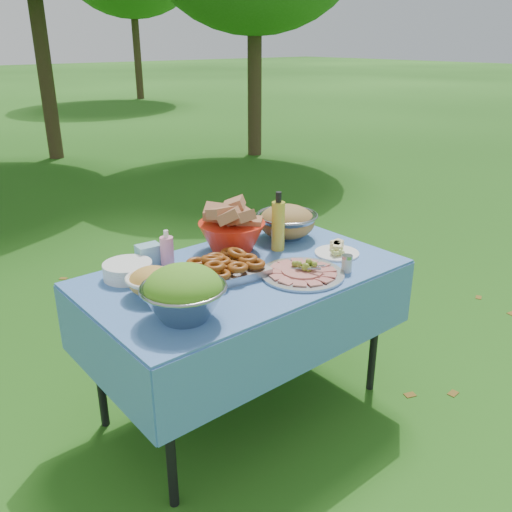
{
  "coord_description": "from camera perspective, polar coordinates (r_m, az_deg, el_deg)",
  "views": [
    {
      "loc": [
        -1.43,
        -1.82,
        1.77
      ],
      "look_at": [
        0.08,
        0.0,
        0.82
      ],
      "focal_mm": 38.0,
      "sensor_mm": 36.0,
      "label": 1
    }
  ],
  "objects": [
    {
      "name": "pasta_bowl_steel",
      "position": [
        2.95,
        3.26,
        3.7
      ],
      "size": [
        0.42,
        0.42,
        0.18
      ],
      "primitive_type": null,
      "rotation": [
        0.0,
        0.0,
        0.33
      ],
      "color": "#96999E",
      "rests_on": "picnic_table"
    },
    {
      "name": "charcuterie_platter",
      "position": [
        2.48,
        4.91,
        -1.11
      ],
      "size": [
        0.47,
        0.47,
        0.09
      ],
      "primitive_type": "cylinder",
      "rotation": [
        0.0,
        0.0,
        -0.26
      ],
      "color": "#A6A9AE",
      "rests_on": "picnic_table"
    },
    {
      "name": "wipes_box",
      "position": [
        2.63,
        -11.22,
        0.13
      ],
      "size": [
        0.12,
        0.09,
        0.1
      ],
      "primitive_type": "cube",
      "rotation": [
        0.0,
        0.0,
        -0.08
      ],
      "color": "#87C1D9",
      "rests_on": "picnic_table"
    },
    {
      "name": "shaker",
      "position": [
        2.54,
        9.54,
        -0.78
      ],
      "size": [
        0.07,
        0.07,
        0.08
      ],
      "primitive_type": "cylinder",
      "rotation": [
        0.0,
        0.0,
        0.41
      ],
      "color": "silver",
      "rests_on": "picnic_table"
    },
    {
      "name": "sanitizer_bottle",
      "position": [
        2.58,
        -9.36,
        0.76
      ],
      "size": [
        0.07,
        0.07,
        0.18
      ],
      "primitive_type": "cylinder",
      "rotation": [
        0.0,
        0.0,
        -0.05
      ],
      "color": "pink",
      "rests_on": "picnic_table"
    },
    {
      "name": "pasta_bowl_white",
      "position": [
        2.32,
        -10.87,
        -2.63
      ],
      "size": [
        0.22,
        0.22,
        0.12
      ],
      "primitive_type": null,
      "rotation": [
        0.0,
        0.0,
        0.04
      ],
      "color": "white",
      "rests_on": "picnic_table"
    },
    {
      "name": "bread_bowl",
      "position": [
        2.75,
        -2.57,
        2.86
      ],
      "size": [
        0.35,
        0.35,
        0.23
      ],
      "primitive_type": null,
      "rotation": [
        0.0,
        0.0,
        -0.03
      ],
      "color": "red",
      "rests_on": "picnic_table"
    },
    {
      "name": "fried_tray",
      "position": [
        2.46,
        -3.23,
        -1.23
      ],
      "size": [
        0.39,
        0.3,
        0.08
      ],
      "primitive_type": "cube",
      "rotation": [
        0.0,
        0.0,
        -0.14
      ],
      "color": "#AAABAF",
      "rests_on": "picnic_table"
    },
    {
      "name": "ground",
      "position": [
        2.92,
        -1.25,
        -15.42
      ],
      "size": [
        80.0,
        80.0,
        0.0
      ],
      "primitive_type": "plane",
      "color": "#11370A",
      "rests_on": "ground"
    },
    {
      "name": "oil_bottle",
      "position": [
        2.74,
        2.35,
        3.67
      ],
      "size": [
        0.08,
        0.08,
        0.3
      ],
      "primitive_type": "cylinder",
      "rotation": [
        0.0,
        0.0,
        -0.21
      ],
      "color": "gold",
      "rests_on": "picnic_table"
    },
    {
      "name": "picnic_table",
      "position": [
        2.71,
        -1.32,
        -9.0
      ],
      "size": [
        1.46,
        0.86,
        0.76
      ],
      "primitive_type": "cube",
      "color": "#84B6FF",
      "rests_on": "ground"
    },
    {
      "name": "plate_stack",
      "position": [
        2.52,
        -13.34,
        -1.46
      ],
      "size": [
        0.23,
        0.23,
        0.07
      ],
      "primitive_type": "cylinder",
      "rotation": [
        0.0,
        0.0,
        0.02
      ],
      "color": "white",
      "rests_on": "picnic_table"
    },
    {
      "name": "cheese_plate",
      "position": [
        2.75,
        8.54,
        0.8
      ],
      "size": [
        0.25,
        0.25,
        0.06
      ],
      "primitive_type": "cylinder",
      "rotation": [
        0.0,
        0.0,
        0.11
      ],
      "color": "white",
      "rests_on": "picnic_table"
    },
    {
      "name": "salad_bowl",
      "position": [
        2.09,
        -7.63,
        -3.86
      ],
      "size": [
        0.43,
        0.43,
        0.22
      ],
      "primitive_type": null,
      "rotation": [
        0.0,
        0.0,
        0.4
      ],
      "color": "#96999E",
      "rests_on": "picnic_table"
    }
  ]
}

